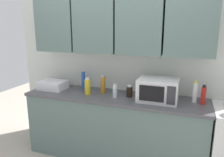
{
  "coord_description": "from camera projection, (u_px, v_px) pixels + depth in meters",
  "views": [
    {
      "loc": [
        0.91,
        -2.93,
        1.8
      ],
      "look_at": [
        -0.05,
        -0.25,
        1.12
      ],
      "focal_mm": 35.08,
      "sensor_mm": 36.0,
      "label": 1
    }
  ],
  "objects": [
    {
      "name": "counter_run",
      "position": [
        114.0,
        127.0,
        3.02
      ],
      "size": [
        2.42,
        0.63,
        0.9
      ],
      "color": "slate",
      "rests_on": "ground_plane"
    },
    {
      "name": "bottle_amber_vinegar",
      "position": [
        103.0,
        85.0,
        3.01
      ],
      "size": [
        0.06,
        0.06,
        0.25
      ],
      "color": "#AD701E",
      "rests_on": "counter_run"
    },
    {
      "name": "bottle_white_jar",
      "position": [
        195.0,
        93.0,
        2.63
      ],
      "size": [
        0.05,
        0.05,
        0.27
      ],
      "color": "white",
      "rests_on": "counter_run"
    },
    {
      "name": "bottle_blue_cleaner",
      "position": [
        83.0,
        80.0,
        3.22
      ],
      "size": [
        0.06,
        0.06,
        0.27
      ],
      "color": "#2D56B7",
      "rests_on": "counter_run"
    },
    {
      "name": "bottle_soy_dark",
      "position": [
        129.0,
        91.0,
        2.85
      ],
      "size": [
        0.08,
        0.08,
        0.16
      ],
      "color": "black",
      "rests_on": "counter_run"
    },
    {
      "name": "bottle_clear_tall",
      "position": [
        115.0,
        91.0,
        2.82
      ],
      "size": [
        0.06,
        0.06,
        0.18
      ],
      "color": "silver",
      "rests_on": "counter_run"
    },
    {
      "name": "bottle_yellow_mustard",
      "position": [
        88.0,
        87.0,
        2.95
      ],
      "size": [
        0.08,
        0.08,
        0.23
      ],
      "color": "gold",
      "rests_on": "counter_run"
    },
    {
      "name": "microwave",
      "position": [
        158.0,
        90.0,
        2.68
      ],
      "size": [
        0.48,
        0.37,
        0.28
      ],
      "color": "silver",
      "rests_on": "counter_run"
    },
    {
      "name": "bottle_red_sauce",
      "position": [
        203.0,
        95.0,
        2.58
      ],
      "size": [
        0.06,
        0.06,
        0.23
      ],
      "color": "red",
      "rests_on": "counter_run"
    },
    {
      "name": "dish_rack",
      "position": [
        53.0,
        85.0,
        3.21
      ],
      "size": [
        0.38,
        0.3,
        0.12
      ],
      "primitive_type": "cube",
      "color": "silver",
      "rests_on": "counter_run"
    },
    {
      "name": "wall_back_with_cabinets",
      "position": [
        120.0,
        43.0,
        2.97
      ],
      "size": [
        3.29,
        0.38,
        2.6
      ],
      "color": "silver",
      "rests_on": "ground_plane"
    }
  ]
}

